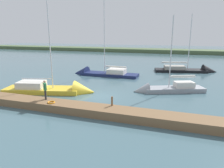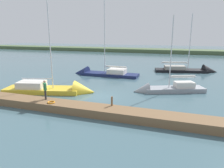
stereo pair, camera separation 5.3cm
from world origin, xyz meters
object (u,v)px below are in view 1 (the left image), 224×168
Objects in this scene: mooring_post_near at (112,101)px; sailboat_outer_mooring at (58,91)px; life_ring_buoy at (51,102)px; sailboat_far_left at (99,74)px; sailboat_inner_slip at (192,71)px; sailboat_mid_channel at (164,90)px; person_on_dock at (45,88)px.

sailboat_outer_mooring reaches higher than mooring_post_near.
mooring_post_near reaches higher than life_ring_buoy.
sailboat_far_left is 16.21m from sailboat_inner_slip.
mooring_post_near is 1.18× the size of life_ring_buoy.
sailboat_far_left is 1.43× the size of sailboat_mid_channel.
mooring_post_near is 0.07× the size of sailboat_inner_slip.
sailboat_mid_channel is at bearing 5.49° from sailboat_outer_mooring.
life_ring_buoy is 5.72m from sailboat_outer_mooring.
person_on_dock is (-1.54, 4.36, 1.51)m from sailboat_outer_mooring.
sailboat_inner_slip is (-14.88, -18.53, -0.05)m from sailboat_outer_mooring.
mooring_post_near is 0.44× the size of person_on_dock.
life_ring_buoy is 1.61m from person_on_dock.
sailboat_far_left is at bearing -54.40° from sailboat_mid_channel.
sailboat_far_left is at bearing 72.06° from sailboat_outer_mooring.
sailboat_outer_mooring reaches higher than sailboat_mid_channel.
mooring_post_near is at bearing 116.28° from sailboat_far_left.
sailboat_far_left is 12.65m from sailboat_mid_channel.
person_on_dock is (13.33, 22.90, 1.55)m from sailboat_inner_slip.
sailboat_far_left reaches higher than mooring_post_near.
person_on_dock is (9.80, 8.56, 1.55)m from sailboat_mid_channel.
life_ring_buoy is 0.06× the size of sailboat_outer_mooring.
life_ring_buoy is 16.06m from sailboat_far_left.
sailboat_inner_slip is (-3.53, -14.34, 0.00)m from sailboat_mid_channel.
person_on_dock is at bearing -85.32° from sailboat_outer_mooring.
sailboat_inner_slip reaches higher than sailboat_mid_channel.
person_on_dock is at bearing 18.55° from sailboat_mid_channel.
sailboat_far_left is 10.88m from sailboat_outer_mooring.
mooring_post_near is 0.08× the size of sailboat_mid_channel.
sailboat_mid_channel is (-8.74, -9.26, -0.57)m from life_ring_buoy.
mooring_post_near is at bearing -42.76° from person_on_dock.
sailboat_outer_mooring is 12.09m from sailboat_mid_channel.
life_ring_buoy is 26.60m from sailboat_inner_slip.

